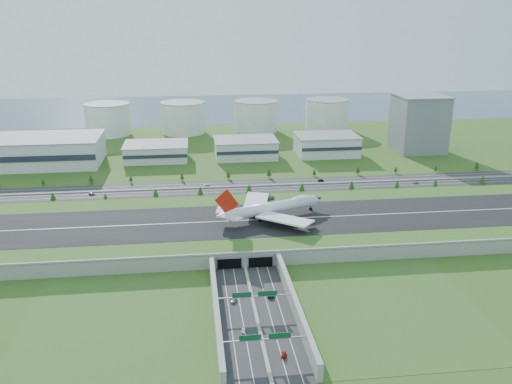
{
  "coord_description": "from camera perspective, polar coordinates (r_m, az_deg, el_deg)",
  "views": [
    {
      "loc": [
        -26.38,
        -316.51,
        131.92
      ],
      "look_at": [
        16.4,
        35.0,
        15.06
      ],
      "focal_mm": 38.0,
      "sensor_mm": 36.0,
      "label": 1
    }
  ],
  "objects": [
    {
      "name": "car_5",
      "position": [
        450.34,
        6.82,
        1.22
      ],
      "size": [
        5.3,
        2.78,
        1.66
      ],
      "primitive_type": "imported",
      "rotation": [
        0.0,
        0.0,
        -1.36
      ],
      "color": "black",
      "rests_on": "ground"
    },
    {
      "name": "tree_row",
      "position": [
        429.1,
        -0.85,
        1.01
      ],
      "size": [
        504.29,
        48.57,
        8.43
      ],
      "color": "#3D2819",
      "rests_on": "ground"
    },
    {
      "name": "car_3",
      "position": [
        228.94,
        2.93,
        -16.7
      ],
      "size": [
        2.87,
        5.03,
        1.37
      ],
      "primitive_type": "imported",
      "rotation": [
        0.0,
        0.0,
        2.93
      ],
      "color": "#9F1D0E",
      "rests_on": "ground"
    },
    {
      "name": "car_1",
      "position": [
        243.48,
        -1.33,
        -14.33
      ],
      "size": [
        1.87,
        4.21,
        1.34
      ],
      "primitive_type": "imported",
      "rotation": [
        0.0,
        0.0,
        -0.11
      ],
      "color": "white",
      "rests_on": "ground"
    },
    {
      "name": "fuel_tank_b",
      "position": [
        636.93,
        -7.67,
        7.75
      ],
      "size": [
        50.0,
        50.0,
        35.0
      ],
      "primitive_type": "cylinder",
      "color": "silver",
      "rests_on": "ground"
    },
    {
      "name": "office_tower",
      "position": [
        569.03,
        16.76,
        6.92
      ],
      "size": [
        46.0,
        46.0,
        55.0
      ],
      "primitive_type": "cube",
      "color": "slate",
      "rests_on": "ground"
    },
    {
      "name": "bay_water",
      "position": [
        807.78,
        -5.03,
        8.8
      ],
      "size": [
        1200.0,
        260.0,
        0.06
      ],
      "primitive_type": "cube",
      "color": "#354E65",
      "rests_on": "ground"
    },
    {
      "name": "car_7",
      "position": [
        437.28,
        -5.15,
        0.75
      ],
      "size": [
        5.46,
        2.92,
        1.51
      ],
      "primitive_type": "imported",
      "rotation": [
        0.0,
        0.0,
        -1.73
      ],
      "color": "white",
      "rests_on": "ground"
    },
    {
      "name": "fuel_tank_c",
      "position": [
        641.43,
        0.01,
        7.99
      ],
      "size": [
        50.0,
        50.0,
        35.0
      ],
      "primitive_type": "cylinder",
      "color": "silver",
      "rests_on": "ground"
    },
    {
      "name": "car_0",
      "position": [
        265.76,
        -2.37,
        -11.27
      ],
      "size": [
        3.52,
        5.41,
        1.71
      ],
      "primitive_type": "imported",
      "rotation": [
        0.0,
        0.0,
        -0.32
      ],
      "color": "#B0B1B5",
      "rests_on": "ground"
    },
    {
      "name": "car_6",
      "position": [
        460.94,
        16.46,
        0.98
      ],
      "size": [
        5.61,
        3.1,
        1.49
      ],
      "primitive_type": "imported",
      "rotation": [
        0.0,
        0.0,
        1.45
      ],
      "color": "#B3B3B7",
      "rests_on": "ground"
    },
    {
      "name": "car_4",
      "position": [
        431.89,
        -16.89,
        -0.2
      ],
      "size": [
        5.16,
        2.84,
        1.66
      ],
      "primitive_type": "imported",
      "rotation": [
        0.0,
        0.0,
        1.38
      ],
      "color": "#4D4C50",
      "rests_on": "ground"
    },
    {
      "name": "hangar_mid_c",
      "position": [
        537.4,
        7.43,
        4.94
      ],
      "size": [
        58.0,
        42.0,
        19.0
      ],
      "primitive_type": "cube",
      "color": "silver",
      "rests_on": "ground"
    },
    {
      "name": "north_expressway",
      "position": [
        432.92,
        -3.12,
        0.5
      ],
      "size": [
        560.0,
        36.0,
        0.12
      ],
      "primitive_type": "cube",
      "color": "#28282B",
      "rests_on": "ground"
    },
    {
      "name": "ground",
      "position": [
        343.91,
        -2.01,
        -4.3
      ],
      "size": [
        1200.0,
        1200.0,
        0.0
      ],
      "primitive_type": "plane",
      "color": "#3E5B1C",
      "rests_on": "ground"
    },
    {
      "name": "hangar_mid_a",
      "position": [
        522.65,
        -10.45,
        4.19
      ],
      "size": [
        58.0,
        42.0,
        15.0
      ],
      "primitive_type": "cube",
      "color": "silver",
      "rests_on": "ground"
    },
    {
      "name": "sign_gantry_near",
      "position": [
        255.65,
        -0.13,
        -11.0
      ],
      "size": [
        38.7,
        0.7,
        9.8
      ],
      "color": "gray",
      "rests_on": "ground"
    },
    {
      "name": "car_2",
      "position": [
        269.96,
        1.61,
        -10.77
      ],
      "size": [
        4.43,
        6.56,
        1.67
      ],
      "primitive_type": "imported",
      "rotation": [
        0.0,
        0.0,
        2.84
      ],
      "color": "#0C193C",
      "rests_on": "ground"
    },
    {
      "name": "sign_gantry_far",
      "position": [
        226.01,
        0.96,
        -15.31
      ],
      "size": [
        38.7,
        0.7,
        9.8
      ],
      "color": "gray",
      "rests_on": "ground"
    },
    {
      "name": "fuel_tank_d",
      "position": [
        657.0,
        7.46,
        8.08
      ],
      "size": [
        50.0,
        50.0,
        35.0
      ],
      "primitive_type": "cylinder",
      "color": "silver",
      "rests_on": "ground"
    },
    {
      "name": "hangar_west",
      "position": [
        535.16,
        -22.37,
        3.98
      ],
      "size": [
        120.0,
        60.0,
        25.0
      ],
      "primitive_type": "cube",
      "color": "silver",
      "rests_on": "ground"
    },
    {
      "name": "boeing_747",
      "position": [
        344.16,
        1.7,
        -1.64
      ],
      "size": [
        74.24,
        68.9,
        24.04
      ],
      "rotation": [
        0.0,
        0.0,
        0.36
      ],
      "color": "white",
      "rests_on": "airfield_deck"
    },
    {
      "name": "airfield_deck",
      "position": [
        342.27,
        -2.02,
        -3.67
      ],
      "size": [
        520.0,
        100.0,
        9.2
      ],
      "color": "gray",
      "rests_on": "ground"
    },
    {
      "name": "fuel_tank_a",
      "position": [
        643.71,
        -15.32,
        7.38
      ],
      "size": [
        50.0,
        50.0,
        35.0
      ],
      "primitive_type": "cylinder",
      "color": "silver",
      "rests_on": "ground"
    },
    {
      "name": "hangar_mid_b",
      "position": [
        523.85,
        -1.12,
        4.63
      ],
      "size": [
        58.0,
        42.0,
        17.0
      ],
      "primitive_type": "cube",
      "color": "silver",
      "rests_on": "ground"
    },
    {
      "name": "underpass_road",
      "position": [
        253.64,
        -0.01,
        -12.17
      ],
      "size": [
        38.8,
        120.4,
        8.0
      ],
      "color": "#28282B",
      "rests_on": "ground"
    }
  ]
}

